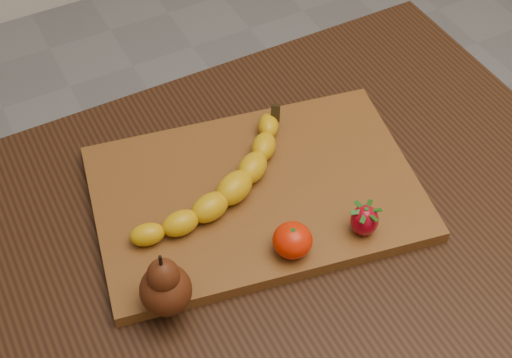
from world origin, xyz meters
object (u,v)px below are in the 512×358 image
table (262,275)px  cutting_board (256,193)px  pear (164,282)px  mandarin (293,240)px

table → cutting_board: 0.13m
pear → mandarin: (0.17, -0.00, -0.03)m
pear → mandarin: 0.18m
mandarin → cutting_board: bearing=86.1°
table → mandarin: size_ratio=19.13×
table → pear: bearing=-162.1°
cutting_board → pear: 0.22m
table → pear: 0.24m
pear → mandarin: bearing=-0.4°
pear → table: bearing=17.9°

